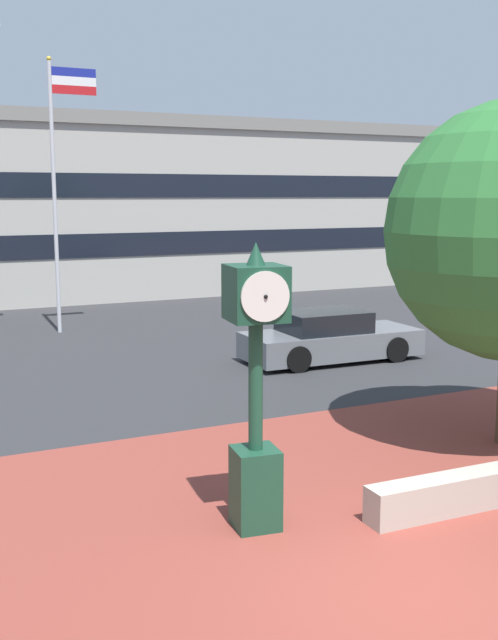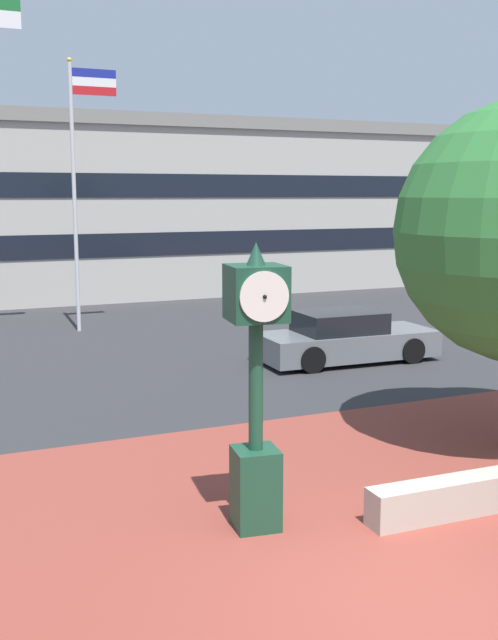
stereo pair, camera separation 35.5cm
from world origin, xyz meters
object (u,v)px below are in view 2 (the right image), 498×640
at_px(street_clock, 256,387).
at_px(flagpole_secondary, 78,178).
at_px(civic_building, 140,206).
at_px(car_street_mid, 345,339).

height_order(street_clock, flagpole_secondary, flagpole_secondary).
bearing_deg(flagpole_secondary, civic_building, 66.20).
height_order(car_street_mid, civic_building, civic_building).
relative_size(car_street_mid, flagpole_secondary, 0.56).
height_order(flagpole_secondary, civic_building, flagpole_secondary).
distance_m(flagpole_secondary, civic_building, 13.07).
xyz_separation_m(street_clock, flagpole_secondary, (0.90, 15.02, 2.81)).
bearing_deg(car_street_mid, street_clock, -35.52).
distance_m(street_clock, civic_building, 27.70).
bearing_deg(flagpole_secondary, car_street_mid, -53.77).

